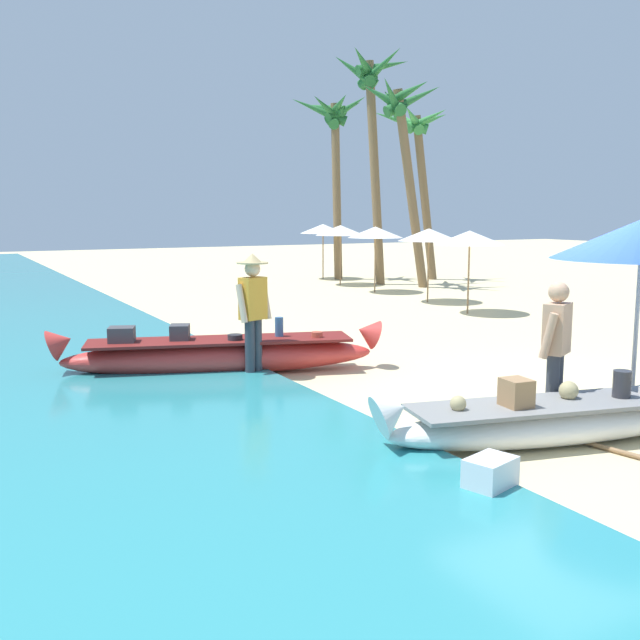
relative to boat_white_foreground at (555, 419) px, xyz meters
The scene contains 15 objects.
ground_plane 1.88m from the boat_white_foreground, 40.60° to the left, with size 80.00×80.00×0.00m, color beige.
boat_white_foreground is the anchor object (origin of this frame).
boat_red_midground 5.02m from the boat_white_foreground, 112.02° to the left, with size 4.73×2.04×0.80m.
person_vendor_hatted 4.50m from the boat_white_foreground, 110.37° to the left, with size 0.58×0.44×1.76m.
person_tourist_customer 0.89m from the boat_white_foreground, 45.97° to the left, with size 0.58×0.43×1.60m.
parasol_row_0 9.69m from the boat_white_foreground, 55.68° to the left, with size 1.60×1.60×1.91m.
parasol_row_1 11.75m from the boat_white_foreground, 59.81° to the left, with size 1.60×1.60×1.91m.
parasol_row_2 14.11m from the boat_white_foreground, 65.05° to the left, with size 1.60×1.60×1.91m.
parasol_row_3 16.33m from the boat_white_foreground, 67.98° to the left, with size 1.60×1.60×1.91m.
parasol_row_4 18.50m from the boat_white_foreground, 68.96° to the left, with size 1.60×1.60×1.91m.
palm_tree_tall_inland 18.80m from the boat_white_foreground, 67.92° to the left, with size 2.57×2.72×6.26m.
palm_tree_leaning_seaward 17.03m from the boat_white_foreground, 64.60° to the left, with size 2.67×2.80×7.26m.
palm_tree_mid_cluster 18.33m from the boat_white_foreground, 58.96° to the left, with size 2.58×2.27×5.81m.
palm_tree_far_behind 15.76m from the boat_white_foreground, 61.63° to the left, with size 2.64×2.62×6.26m.
cooler_box 1.73m from the boat_white_foreground, 152.91° to the right, with size 0.42×0.30×0.34m, color silver.
Camera 1 is at (-6.89, -6.38, 2.34)m, focal length 40.84 mm.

